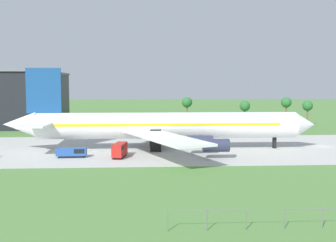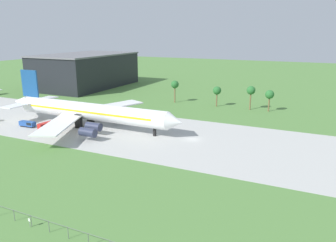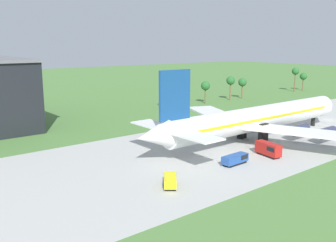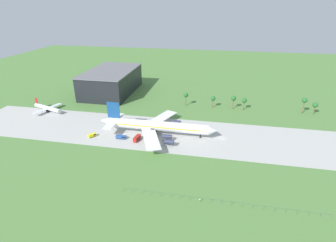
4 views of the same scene
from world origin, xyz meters
name	(u,v)px [view 2 (image 2 of 4)]	position (x,y,z in m)	size (l,w,h in m)	color
ground_plane	(192,140)	(0.00, 0.00, 0.00)	(600.00, 600.00, 0.00)	#517F3D
taxiway_strip	(192,139)	(0.00, 0.00, 0.01)	(320.00, 44.00, 0.02)	#B2B2AD
jet_airliner	(88,111)	(-38.06, -1.70, 5.39)	(70.61, 54.29, 18.33)	white
baggage_tug	(47,126)	(-47.20, -12.06, 1.54)	(2.97, 6.26, 2.88)	black
fuel_truck	(28,124)	(-56.64, -11.26, 1.06)	(6.06, 2.19, 1.93)	black
perimeter_fence	(68,231)	(0.00, -55.00, 1.45)	(80.10, 0.10, 2.10)	slate
no_stopping_sign	(29,222)	(-8.06, -55.31, 1.05)	(0.44, 0.08, 1.68)	gray
terminal_building	(86,70)	(-93.95, 67.66, 9.74)	(36.72, 61.20, 19.45)	black
palm_tree_row	(276,93)	(17.83, 47.94, 7.85)	(93.60, 3.60, 11.94)	brown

